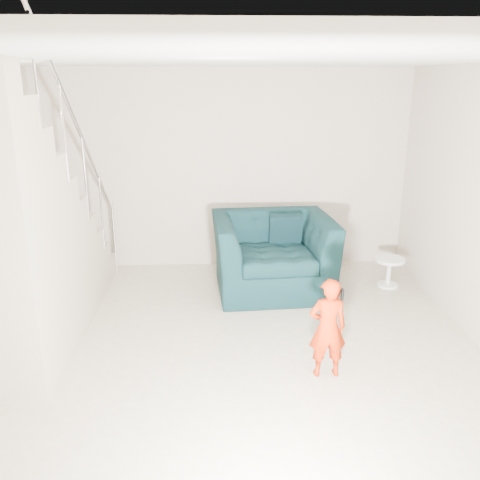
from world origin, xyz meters
The scene contains 11 objects.
floor centered at (0.00, 0.00, 0.00)m, with size 5.50×5.50×0.00m, color gray.
ceiling centered at (0.00, 0.00, 2.70)m, with size 5.50×5.50×0.00m, color silver.
back_wall centered at (0.00, 2.75, 1.35)m, with size 5.00×5.00×0.00m, color #B1A190.
front_wall centered at (0.00, -2.75, 1.35)m, with size 5.00×5.00×0.00m, color #B1A190.
armchair centered at (0.58, 1.81, 0.47)m, with size 1.44×1.26×0.93m, color black.
toddler centered at (0.86, -0.16, 0.46)m, with size 0.34×0.22×0.93m, color #9E2105.
side_table centered at (2.08, 1.84, 0.25)m, with size 0.38×0.38×0.38m.
staircase centered at (-2.00, 0.55, 0.95)m, with size 1.02×3.03×3.62m.
cushion centered at (0.77, 2.06, 0.71)m, with size 0.41×0.12×0.39m, color black.
throw centered at (0.01, 1.78, 0.59)m, with size 0.05×0.52×0.58m, color black.
phone centered at (0.96, -0.22, 0.81)m, with size 0.02×0.05×0.10m, color black.
Camera 1 is at (-0.08, -4.13, 2.55)m, focal length 38.00 mm.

